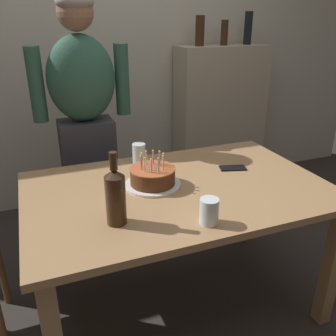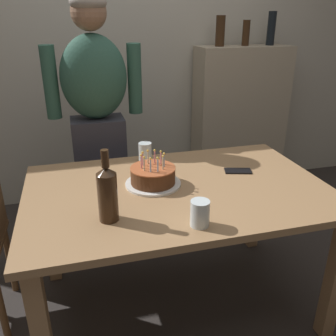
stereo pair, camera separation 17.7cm
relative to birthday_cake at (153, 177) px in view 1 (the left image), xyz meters
The scene contains 10 objects.
ground_plane 0.80m from the birthday_cake, 28.44° to the right, with size 10.00×10.00×0.00m, color #332D2B.
back_wall 1.58m from the birthday_cake, 85.61° to the left, with size 5.20×0.10×2.60m, color beige.
dining_table 0.19m from the birthday_cake, 28.44° to the right, with size 1.50×0.96×0.74m.
birthday_cake is the anchor object (origin of this frame).
water_glass_near 0.32m from the birthday_cake, 85.34° to the left, with size 0.08×0.08×0.12m, color silver.
water_glass_far 0.43m from the birthday_cake, 76.89° to the right, with size 0.08×0.08×0.11m, color silver.
wine_bottle 0.39m from the birthday_cake, 132.04° to the right, with size 0.08×0.08×0.31m.
cell_phone 0.49m from the birthday_cake, ahead, with size 0.14×0.07×0.01m, color black.
person_man_bearded 0.73m from the birthday_cake, 106.88° to the left, with size 0.61×0.27×1.66m.
shelf_cabinet 1.67m from the birthday_cake, 49.46° to the left, with size 0.81×0.30×1.56m.
Camera 1 is at (-0.64, -1.50, 1.54)m, focal length 38.52 mm.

